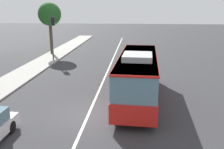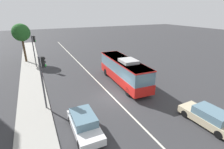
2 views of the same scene
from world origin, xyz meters
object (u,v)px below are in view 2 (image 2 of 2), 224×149
(traffic_light_mid_block, at_px, (34,46))
(traffic_light_far_corner, at_px, (43,74))
(sedan_beige, at_px, (209,117))
(street_tree_kerbside_centre, at_px, (21,33))
(sedan_white, at_px, (84,123))
(transit_bus, at_px, (124,70))

(traffic_light_mid_block, xyz_separation_m, traffic_light_far_corner, (-14.16, -0.25, 0.00))
(traffic_light_mid_block, bearing_deg, sedan_beige, -56.98)
(traffic_light_mid_block, xyz_separation_m, street_tree_kerbside_centre, (4.04, 1.66, 1.68))
(traffic_light_far_corner, distance_m, street_tree_kerbside_centre, 18.37)
(sedan_white, relative_size, traffic_light_far_corner, 0.87)
(traffic_light_mid_block, bearing_deg, transit_bus, -45.62)
(sedan_white, xyz_separation_m, traffic_light_far_corner, (4.62, 2.21, 2.84))
(sedan_beige, distance_m, street_tree_kerbside_centre, 30.00)
(traffic_light_far_corner, relative_size, street_tree_kerbside_centre, 0.76)
(traffic_light_far_corner, height_order, street_tree_kerbside_centre, street_tree_kerbside_centre)
(sedan_beige, height_order, traffic_light_far_corner, traffic_light_far_corner)
(traffic_light_mid_block, distance_m, traffic_light_far_corner, 14.16)
(sedan_beige, distance_m, sedan_white, 10.08)
(sedan_beige, height_order, street_tree_kerbside_centre, street_tree_kerbside_centre)
(sedan_beige, relative_size, sedan_white, 1.01)
(transit_bus, relative_size, sedan_white, 2.24)
(traffic_light_mid_block, distance_m, street_tree_kerbside_centre, 4.68)
(traffic_light_mid_block, bearing_deg, traffic_light_far_corner, -83.95)
(traffic_light_mid_block, height_order, street_tree_kerbside_centre, street_tree_kerbside_centre)
(sedan_beige, bearing_deg, traffic_light_far_corner, 52.11)
(traffic_light_far_corner, bearing_deg, street_tree_kerbside_centre, 95.49)
(transit_bus, xyz_separation_m, traffic_light_far_corner, (-2.24, 9.52, 1.75))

